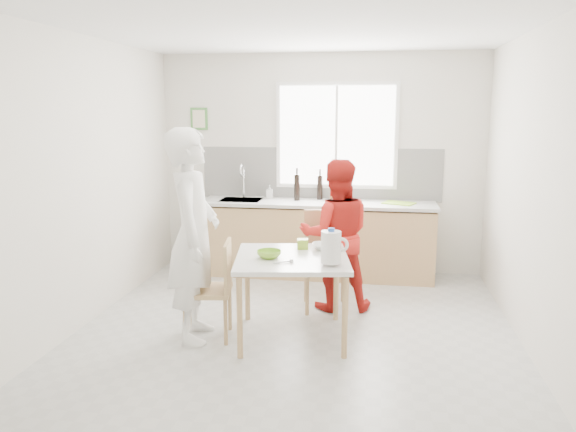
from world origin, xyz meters
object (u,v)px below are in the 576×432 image
(wine_bottle_b, at_px, (320,187))
(dining_table, at_px, (292,265))
(bowl_green, at_px, (269,254))
(person_white, at_px, (194,236))
(bowl_white, at_px, (324,246))
(chair_left, at_px, (215,285))
(person_red, at_px, (336,235))
(chair_far, at_px, (326,255))
(milk_jug, at_px, (332,247))
(wine_bottle_a, at_px, (297,187))

(wine_bottle_b, bearing_deg, dining_table, -90.69)
(bowl_green, bearing_deg, person_white, -175.48)
(person_white, height_order, bowl_white, person_white)
(chair_left, bearing_deg, person_white, -90.00)
(dining_table, height_order, bowl_green, bowl_green)
(bowl_green, xyz_separation_m, wine_bottle_b, (0.22, 2.21, 0.29))
(person_white, height_order, bowl_green, person_white)
(person_red, bearing_deg, dining_table, 59.74)
(wine_bottle_b, bearing_deg, chair_left, -107.39)
(chair_far, height_order, wine_bottle_b, wine_bottle_b)
(chair_left, height_order, milk_jug, milk_jug)
(chair_far, xyz_separation_m, wine_bottle_b, (-0.19, 1.26, 0.52))
(person_red, xyz_separation_m, wine_bottle_a, (-0.57, 1.19, 0.31))
(person_red, relative_size, bowl_white, 6.78)
(person_red, height_order, wine_bottle_a, person_red)
(chair_left, height_order, wine_bottle_a, wine_bottle_a)
(person_white, xyz_separation_m, bowl_green, (0.66, 0.05, -0.15))
(person_red, bearing_deg, chair_far, -29.05)
(dining_table, bearing_deg, person_red, 68.60)
(bowl_white, relative_size, wine_bottle_b, 0.76)
(chair_left, height_order, person_white, person_white)
(bowl_green, height_order, wine_bottle_a, wine_bottle_a)
(chair_left, xyz_separation_m, bowl_green, (0.49, 0.02, 0.30))
(dining_table, bearing_deg, wine_bottle_a, 96.91)
(milk_jug, bearing_deg, person_white, 166.67)
(milk_jug, relative_size, wine_bottle_a, 0.91)
(bowl_white, relative_size, milk_jug, 0.78)
(chair_left, distance_m, chair_far, 1.32)
(chair_left, distance_m, bowl_green, 0.57)
(bowl_white, bearing_deg, chair_far, 93.89)
(chair_far, xyz_separation_m, person_white, (-1.07, -1.00, 0.39))
(chair_left, height_order, wine_bottle_b, wine_bottle_b)
(chair_far, bearing_deg, bowl_green, -122.14)
(dining_table, height_order, chair_far, chair_far)
(chair_left, relative_size, milk_jug, 3.02)
(person_white, bearing_deg, wine_bottle_b, -29.98)
(bowl_white, bearing_deg, wine_bottle_a, 106.22)
(person_white, distance_m, bowl_white, 1.20)
(bowl_green, distance_m, wine_bottle_b, 2.24)
(wine_bottle_a, height_order, wine_bottle_b, wine_bottle_a)
(wine_bottle_a, xyz_separation_m, wine_bottle_b, (0.27, 0.11, -0.01))
(chair_far, distance_m, person_red, 0.25)
(chair_left, height_order, chair_far, chair_far)
(chair_far, relative_size, milk_jug, 3.41)
(chair_left, xyz_separation_m, chair_far, (0.89, 0.97, 0.06))
(person_white, relative_size, person_red, 1.22)
(bowl_green, bearing_deg, milk_jug, -14.89)
(chair_left, distance_m, milk_jug, 1.13)
(person_red, bearing_deg, bowl_green, 51.63)
(person_red, distance_m, wine_bottle_a, 1.36)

